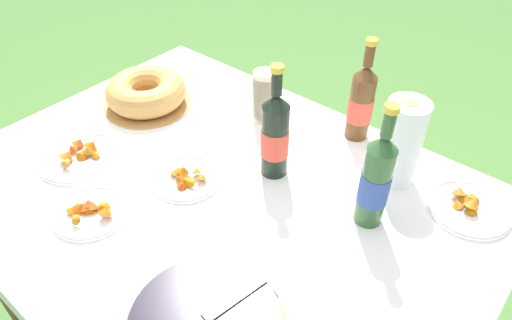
{
  "coord_description": "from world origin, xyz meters",
  "views": [
    {
      "loc": [
        0.66,
        -0.62,
        1.65
      ],
      "look_at": [
        0.05,
        0.11,
        0.84
      ],
      "focal_mm": 32.0,
      "sensor_mm": 36.0,
      "label": 1
    }
  ],
  "objects_px": {
    "snack_plate_left": "(186,178)",
    "cider_bottle_amber": "(361,102)",
    "snack_plate_right": "(468,207)",
    "paper_towel_roll": "(401,142)",
    "snack_plate_far": "(90,211)",
    "cider_bottle_green": "(376,180)",
    "cup_stack": "(264,96)",
    "bundt_cake": "(146,92)",
    "juice_bottle_red": "(275,135)",
    "snack_plate_near": "(80,156)"
  },
  "relations": [
    {
      "from": "cider_bottle_green",
      "to": "bundt_cake",
      "type": "bearing_deg",
      "value": -179.04
    },
    {
      "from": "snack_plate_left",
      "to": "snack_plate_far",
      "type": "bearing_deg",
      "value": -110.77
    },
    {
      "from": "cider_bottle_amber",
      "to": "paper_towel_roll",
      "type": "bearing_deg",
      "value": -30.26
    },
    {
      "from": "snack_plate_left",
      "to": "cider_bottle_amber",
      "type": "bearing_deg",
      "value": 62.7
    },
    {
      "from": "bundt_cake",
      "to": "snack_plate_near",
      "type": "bearing_deg",
      "value": -76.56
    },
    {
      "from": "snack_plate_near",
      "to": "snack_plate_left",
      "type": "relative_size",
      "value": 1.23
    },
    {
      "from": "snack_plate_left",
      "to": "paper_towel_roll",
      "type": "relative_size",
      "value": 0.77
    },
    {
      "from": "bundt_cake",
      "to": "snack_plate_near",
      "type": "xyz_separation_m",
      "value": [
        0.08,
        -0.32,
        -0.04
      ]
    },
    {
      "from": "cider_bottle_amber",
      "to": "snack_plate_far",
      "type": "distance_m",
      "value": 0.82
    },
    {
      "from": "bundt_cake",
      "to": "juice_bottle_red",
      "type": "xyz_separation_m",
      "value": [
        0.55,
        0.01,
        0.08
      ]
    },
    {
      "from": "juice_bottle_red",
      "to": "snack_plate_left",
      "type": "xyz_separation_m",
      "value": [
        -0.16,
        -0.19,
        -0.12
      ]
    },
    {
      "from": "snack_plate_right",
      "to": "snack_plate_far",
      "type": "xyz_separation_m",
      "value": [
        -0.74,
        -0.64,
        -0.0
      ]
    },
    {
      "from": "cider_bottle_green",
      "to": "snack_plate_far",
      "type": "xyz_separation_m",
      "value": [
        -0.55,
        -0.44,
        -0.12
      ]
    },
    {
      "from": "snack_plate_near",
      "to": "snack_plate_left",
      "type": "bearing_deg",
      "value": 23.6
    },
    {
      "from": "bundt_cake",
      "to": "cider_bottle_amber",
      "type": "height_order",
      "value": "cider_bottle_amber"
    },
    {
      "from": "snack_plate_left",
      "to": "snack_plate_far",
      "type": "relative_size",
      "value": 1.0
    },
    {
      "from": "cider_bottle_green",
      "to": "snack_plate_near",
      "type": "relative_size",
      "value": 1.46
    },
    {
      "from": "cider_bottle_amber",
      "to": "paper_towel_roll",
      "type": "xyz_separation_m",
      "value": [
        0.18,
        -0.1,
        0.0
      ]
    },
    {
      "from": "cider_bottle_amber",
      "to": "snack_plate_left",
      "type": "relative_size",
      "value": 1.69
    },
    {
      "from": "cider_bottle_amber",
      "to": "paper_towel_roll",
      "type": "distance_m",
      "value": 0.21
    },
    {
      "from": "snack_plate_right",
      "to": "paper_towel_roll",
      "type": "bearing_deg",
      "value": -177.94
    },
    {
      "from": "cup_stack",
      "to": "cider_bottle_amber",
      "type": "relative_size",
      "value": 0.54
    },
    {
      "from": "snack_plate_left",
      "to": "bundt_cake",
      "type": "bearing_deg",
      "value": 154.37
    },
    {
      "from": "cider_bottle_green",
      "to": "juice_bottle_red",
      "type": "relative_size",
      "value": 1.02
    },
    {
      "from": "snack_plate_left",
      "to": "snack_plate_right",
      "type": "height_order",
      "value": "snack_plate_right"
    },
    {
      "from": "cider_bottle_green",
      "to": "snack_plate_left",
      "type": "xyz_separation_m",
      "value": [
        -0.46,
        -0.2,
        -0.12
      ]
    },
    {
      "from": "snack_plate_far",
      "to": "snack_plate_near",
      "type": "bearing_deg",
      "value": 152.8
    },
    {
      "from": "juice_bottle_red",
      "to": "snack_plate_near",
      "type": "xyz_separation_m",
      "value": [
        -0.47,
        -0.33,
        -0.12
      ]
    },
    {
      "from": "juice_bottle_red",
      "to": "snack_plate_near",
      "type": "bearing_deg",
      "value": -145.3
    },
    {
      "from": "cider_bottle_green",
      "to": "cider_bottle_amber",
      "type": "relative_size",
      "value": 1.06
    },
    {
      "from": "paper_towel_roll",
      "to": "snack_plate_left",
      "type": "bearing_deg",
      "value": -138.26
    },
    {
      "from": "snack_plate_right",
      "to": "bundt_cake",
      "type": "bearing_deg",
      "value": -168.58
    },
    {
      "from": "cider_bottle_amber",
      "to": "snack_plate_right",
      "type": "bearing_deg",
      "value": -13.95
    },
    {
      "from": "snack_plate_right",
      "to": "snack_plate_left",
      "type": "bearing_deg",
      "value": -148.57
    },
    {
      "from": "snack_plate_right",
      "to": "paper_towel_roll",
      "type": "xyz_separation_m",
      "value": [
        -0.21,
        -0.01,
        0.11
      ]
    },
    {
      "from": "snack_plate_far",
      "to": "paper_towel_roll",
      "type": "relative_size",
      "value": 0.77
    },
    {
      "from": "cup_stack",
      "to": "snack_plate_right",
      "type": "distance_m",
      "value": 0.67
    },
    {
      "from": "paper_towel_roll",
      "to": "cider_bottle_green",
      "type": "bearing_deg",
      "value": -82.16
    },
    {
      "from": "cider_bottle_amber",
      "to": "snack_plate_near",
      "type": "xyz_separation_m",
      "value": [
        -0.56,
        -0.62,
        -0.11
      ]
    },
    {
      "from": "snack_plate_left",
      "to": "snack_plate_right",
      "type": "distance_m",
      "value": 0.75
    },
    {
      "from": "cider_bottle_green",
      "to": "snack_plate_far",
      "type": "height_order",
      "value": "cider_bottle_green"
    },
    {
      "from": "cup_stack",
      "to": "snack_plate_left",
      "type": "relative_size",
      "value": 0.92
    },
    {
      "from": "snack_plate_right",
      "to": "snack_plate_far",
      "type": "relative_size",
      "value": 1.1
    },
    {
      "from": "cider_bottle_green",
      "to": "snack_plate_left",
      "type": "bearing_deg",
      "value": -156.47
    },
    {
      "from": "snack_plate_left",
      "to": "snack_plate_far",
      "type": "xyz_separation_m",
      "value": [
        -0.09,
        -0.25,
        0.0
      ]
    },
    {
      "from": "snack_plate_near",
      "to": "cider_bottle_amber",
      "type": "bearing_deg",
      "value": 48.03
    },
    {
      "from": "cup_stack",
      "to": "cider_bottle_green",
      "type": "distance_m",
      "value": 0.51
    },
    {
      "from": "bundt_cake",
      "to": "snack_plate_far",
      "type": "relative_size",
      "value": 1.56
    },
    {
      "from": "bundt_cake",
      "to": "paper_towel_roll",
      "type": "relative_size",
      "value": 1.2
    },
    {
      "from": "juice_bottle_red",
      "to": "snack_plate_right",
      "type": "xyz_separation_m",
      "value": [
        0.48,
        0.2,
        -0.11
      ]
    }
  ]
}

